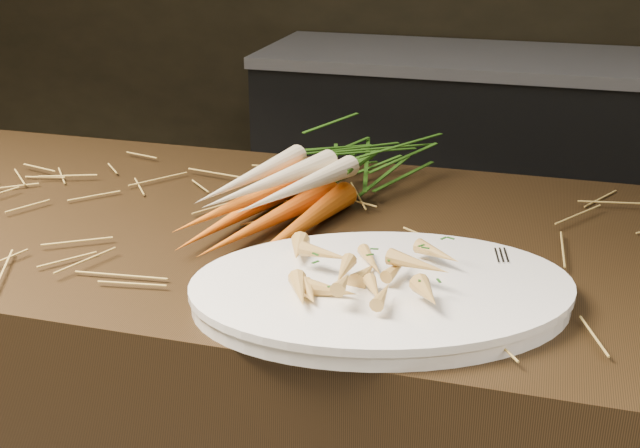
# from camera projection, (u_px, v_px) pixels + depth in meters

# --- Properties ---
(back_counter) EXTENTS (1.82, 0.62, 0.84)m
(back_counter) POSITION_uv_depth(u_px,v_px,m) (505.00, 167.00, 3.00)
(back_counter) COLOR black
(back_counter) RESTS_ON ground
(straw_bedding) EXTENTS (1.40, 0.60, 0.02)m
(straw_bedding) POSITION_uv_depth(u_px,v_px,m) (246.00, 217.00, 1.22)
(straw_bedding) COLOR olive
(straw_bedding) RESTS_ON main_counter
(root_veg_bunch) EXTENTS (0.32, 0.59, 0.11)m
(root_veg_bunch) POSITION_uv_depth(u_px,v_px,m) (331.00, 169.00, 1.30)
(root_veg_bunch) COLOR #E95E08
(root_veg_bunch) RESTS_ON main_counter
(serving_platter) EXTENTS (0.54, 0.44, 0.02)m
(serving_platter) POSITION_uv_depth(u_px,v_px,m) (381.00, 295.00, 0.98)
(serving_platter) COLOR white
(serving_platter) RESTS_ON main_counter
(roasted_veg_heap) EXTENTS (0.27, 0.23, 0.05)m
(roasted_veg_heap) POSITION_uv_depth(u_px,v_px,m) (382.00, 267.00, 0.96)
(roasted_veg_heap) COLOR olive
(roasted_veg_heap) RESTS_ON serving_platter
(serving_fork) EXTENTS (0.05, 0.17, 0.00)m
(serving_fork) POSITION_uv_depth(u_px,v_px,m) (520.00, 289.00, 0.96)
(serving_fork) COLOR silver
(serving_fork) RESTS_ON serving_platter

